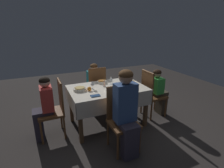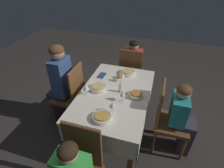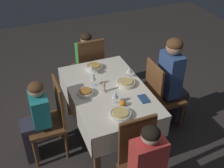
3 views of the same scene
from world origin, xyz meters
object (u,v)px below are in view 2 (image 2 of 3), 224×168
object	(u,v)px
chair_west	(80,167)
napkin_red_folded	(102,75)
wine_glass_west	(113,105)
bowl_north	(98,87)
chair_north	(71,93)
person_child_teal	(182,118)
dining_table	(115,98)
wine_glass_south	(123,93)
bowl_west	(101,117)
orange_fruit	(120,76)
chair_south	(167,117)
person_adult_denim	(60,81)
bowl_east	(127,72)
wine_glass_east	(122,75)
candle_centerpiece	(120,89)
bowl_south	(136,94)
chair_east	(131,72)
person_child_red	(133,64)
wine_glass_north	(86,87)

from	to	relation	value
chair_west	napkin_red_folded	distance (m)	1.27
wine_glass_west	bowl_north	bearing A→B (deg)	40.72
chair_north	person_child_teal	world-z (taller)	person_child_teal
dining_table	wine_glass_south	world-z (taller)	wine_glass_south
bowl_west	chair_west	bearing A→B (deg)	171.52
dining_table	orange_fruit	distance (m)	0.36
chair_south	dining_table	bearing A→B (deg)	88.78
person_adult_denim	bowl_east	distance (m)	0.98
bowl_west	wine_glass_east	size ratio (longest dim) A/B	1.40
bowl_north	wine_glass_west	world-z (taller)	wine_glass_west
chair_west	napkin_red_folded	world-z (taller)	chair_west
napkin_red_folded	dining_table	bearing A→B (deg)	-137.87
chair_north	candle_centerpiece	world-z (taller)	chair_north
chair_west	bowl_west	bearing A→B (deg)	81.52
bowl_south	candle_centerpiece	bearing A→B (deg)	82.04
chair_east	person_child_red	world-z (taller)	person_child_red
bowl_south	bowl_north	bearing A→B (deg)	89.85
person_adult_denim	bowl_south	distance (m)	1.10
wine_glass_south	orange_fruit	xyz separation A→B (m)	(0.47, 0.16, -0.07)
chair_north	chair_east	size ratio (longest dim) A/B	1.00
person_child_teal	bowl_north	xyz separation A→B (m)	(0.02, 1.07, 0.21)
dining_table	bowl_west	bearing A→B (deg)	179.57
person_child_red	wine_glass_east	bearing A→B (deg)	90.00
chair_south	wine_glass_south	bearing A→B (deg)	102.13
bowl_north	chair_north	bearing A→B (deg)	83.23
person_adult_denim	candle_centerpiece	size ratio (longest dim) A/B	8.87
dining_table	wine_glass_north	world-z (taller)	wine_glass_north
chair_south	bowl_east	xyz separation A→B (m)	(0.49, 0.62, 0.24)
orange_fruit	bowl_north	bearing A→B (deg)	149.78
chair_west	napkin_red_folded	size ratio (longest dim) A/B	6.23
bowl_west	person_child_red	bearing A→B (deg)	-1.05
person_adult_denim	person_child_red	bearing A→B (deg)	140.29
person_child_red	wine_glass_east	size ratio (longest dim) A/B	7.04
chair_north	chair_west	world-z (taller)	same
wine_glass_west	candle_centerpiece	distance (m)	0.38
person_child_teal	person_child_red	bearing A→B (deg)	36.75
chair_east	chair_south	bearing A→B (deg)	124.95
person_child_teal	wine_glass_west	world-z (taller)	person_child_teal
chair_north	napkin_red_folded	distance (m)	0.52
chair_east	bowl_west	bearing A→B (deg)	88.82
person_child_red	bowl_north	world-z (taller)	person_child_red
chair_south	candle_centerpiece	distance (m)	0.67
bowl_south	napkin_red_folded	distance (m)	0.64
chair_north	bowl_north	size ratio (longest dim) A/B	4.47
orange_fruit	napkin_red_folded	bearing A→B (deg)	93.89
chair_west	bowl_north	distance (m)	0.96
chair_south	bowl_west	size ratio (longest dim) A/B	4.64
chair_west	person_child_red	world-z (taller)	person_child_red
bowl_south	napkin_red_folded	size ratio (longest dim) A/B	1.18
dining_table	chair_south	size ratio (longest dim) A/B	1.39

